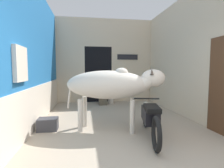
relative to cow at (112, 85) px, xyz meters
The scene contains 8 objects.
wall_left_shopfront 2.20m from the cow, 152.98° to the left, with size 0.25×5.29×3.56m.
wall_back_with_doorway 3.92m from the cow, 87.92° to the left, with size 4.08×0.93×3.56m.
wall_right_with_door 2.66m from the cow, 20.85° to the left, with size 0.22×5.29×3.56m.
cow is the anchor object (origin of this frame).
motorcycle_near 1.10m from the cow, 37.11° to the right, with size 0.62×1.88×0.73m.
shopkeeper_seated 3.00m from the cow, 88.28° to the left, with size 0.45×0.34×1.18m.
plastic_stool 3.30m from the cow, 81.91° to the left, with size 0.33×0.33×0.39m.
crate 1.72m from the cow, behind, with size 0.44×0.32×0.28m.
Camera 1 is at (-0.86, -2.21, 1.39)m, focal length 28.00 mm.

